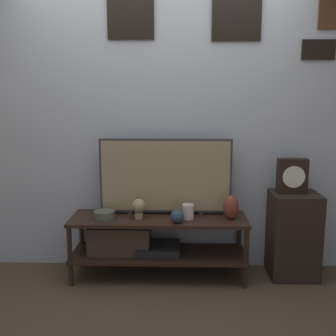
# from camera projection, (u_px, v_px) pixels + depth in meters

# --- Properties ---
(ground_plane) EXTENTS (12.00, 12.00, 0.00)m
(ground_plane) POSITION_uv_depth(u_px,v_px,m) (157.00, 291.00, 3.17)
(ground_plane) COLOR #4C3D2D
(wall_back) EXTENTS (6.40, 0.08, 2.70)m
(wall_back) POSITION_uv_depth(u_px,v_px,m) (161.00, 118.00, 3.46)
(wall_back) COLOR #B2BCC6
(wall_back) RESTS_ON ground_plane
(media_console) EXTENTS (1.50, 0.45, 0.53)m
(media_console) POSITION_uv_depth(u_px,v_px,m) (144.00, 239.00, 3.38)
(media_console) COLOR black
(media_console) RESTS_ON ground_plane
(television) EXTENTS (1.13, 0.05, 0.66)m
(television) POSITION_uv_depth(u_px,v_px,m) (166.00, 176.00, 3.38)
(television) COLOR #333338
(television) RESTS_ON media_console
(vase_urn_stoneware) EXTENTS (0.13, 0.11, 0.20)m
(vase_urn_stoneware) POSITION_uv_depth(u_px,v_px,m) (231.00, 207.00, 3.27)
(vase_urn_stoneware) COLOR brown
(vase_urn_stoneware) RESTS_ON media_console
(vase_wide_bowl) EXTENTS (0.17, 0.17, 0.07)m
(vase_wide_bowl) POSITION_uv_depth(u_px,v_px,m) (104.00, 215.00, 3.29)
(vase_wide_bowl) COLOR #4C5647
(vase_wide_bowl) RESTS_ON media_console
(vase_round_glass) EXTENTS (0.11, 0.11, 0.11)m
(vase_round_glass) POSITION_uv_depth(u_px,v_px,m) (177.00, 216.00, 3.19)
(vase_round_glass) COLOR #2D4251
(vase_round_glass) RESTS_ON media_console
(candle_jar) EXTENTS (0.10, 0.10, 0.12)m
(candle_jar) POSITION_uv_depth(u_px,v_px,m) (188.00, 212.00, 3.29)
(candle_jar) COLOR silver
(candle_jar) RESTS_ON media_console
(decorative_bust) EXTENTS (0.12, 0.12, 0.17)m
(decorative_bust) POSITION_uv_depth(u_px,v_px,m) (139.00, 207.00, 3.28)
(decorative_bust) COLOR tan
(decorative_bust) RESTS_ON media_console
(side_table) EXTENTS (0.40, 0.36, 0.74)m
(side_table) POSITION_uv_depth(u_px,v_px,m) (293.00, 235.00, 3.38)
(side_table) COLOR black
(side_table) RESTS_ON ground_plane
(mantel_clock) EXTENTS (0.25, 0.11, 0.29)m
(mantel_clock) POSITION_uv_depth(u_px,v_px,m) (292.00, 176.00, 3.32)
(mantel_clock) COLOR black
(mantel_clock) RESTS_ON side_table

